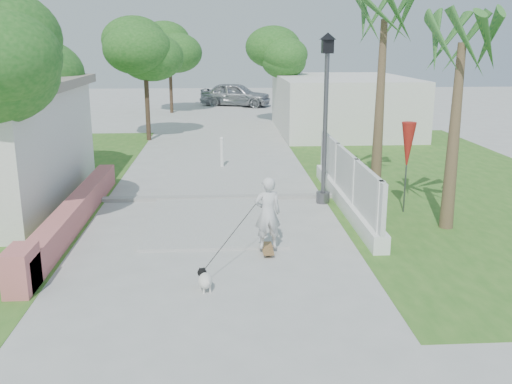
{
  "coord_description": "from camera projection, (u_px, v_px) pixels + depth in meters",
  "views": [
    {
      "loc": [
        0.18,
        -9.17,
        4.22
      ],
      "look_at": [
        0.91,
        2.58,
        1.1
      ],
      "focal_mm": 40.0,
      "sensor_mm": 36.0,
      "label": 1
    }
  ],
  "objects": [
    {
      "name": "path_strip",
      "position": [
        217.0,
        126.0,
        29.21
      ],
      "size": [
        3.2,
        36.0,
        0.06
      ],
      "primitive_type": "cube",
      "color": "#B7B7B2",
      "rests_on": "ground"
    },
    {
      "name": "dog",
      "position": [
        205.0,
        279.0,
        9.92
      ],
      "size": [
        0.36,
        0.53,
        0.38
      ],
      "rotation": [
        0.0,
        0.0,
        0.31
      ],
      "color": "silver",
      "rests_on": "ground"
    },
    {
      "name": "palm_near",
      "position": [
        461.0,
        54.0,
        12.32
      ],
      "size": [
        1.8,
        1.8,
        4.7
      ],
      "color": "brown",
      "rests_on": "ground"
    },
    {
      "name": "building_right",
      "position": [
        342.0,
        104.0,
        27.31
      ],
      "size": [
        6.0,
        8.0,
        2.6
      ],
      "primitive_type": "cube",
      "color": "silver",
      "rests_on": "ground"
    },
    {
      "name": "pink_wall",
      "position": [
        71.0,
        217.0,
        13.07
      ],
      "size": [
        0.45,
        8.2,
        0.8
      ],
      "color": "#C26563",
      "rests_on": "ground"
    },
    {
      "name": "bollard",
      "position": [
        222.0,
        152.0,
        19.43
      ],
      "size": [
        0.14,
        0.14,
        1.09
      ],
      "color": "white",
      "rests_on": "ground"
    },
    {
      "name": "parked_car",
      "position": [
        236.0,
        94.0,
        38.06
      ],
      "size": [
        5.0,
        3.11,
        1.59
      ],
      "primitive_type": "imported",
      "rotation": [
        0.0,
        0.0,
        1.29
      ],
      "color": "#9C9FA3",
      "rests_on": "ground"
    },
    {
      "name": "grass_right",
      "position": [
        437.0,
        179.0,
        18.06
      ],
      "size": [
        8.0,
        20.0,
        0.01
      ],
      "primitive_type": "cube",
      "color": "#326821",
      "rests_on": "ground"
    },
    {
      "name": "skateboarder",
      "position": [
        240.0,
        231.0,
        10.94
      ],
      "size": [
        1.53,
        2.03,
        1.59
      ],
      "rotation": [
        0.0,
        0.0,
        3.27
      ],
      "color": "olive",
      "rests_on": "ground"
    },
    {
      "name": "curb",
      "position": [
        215.0,
        198.0,
        15.69
      ],
      "size": [
        6.5,
        0.25,
        0.1
      ],
      "primitive_type": "cube",
      "color": "#999993",
      "rests_on": "ground"
    },
    {
      "name": "tree_path_left",
      "position": [
        145.0,
        51.0,
        24.18
      ],
      "size": [
        3.4,
        3.4,
        5.23
      ],
      "color": "#4C3826",
      "rests_on": "ground"
    },
    {
      "name": "tree_left_mid",
      "position": [
        29.0,
        67.0,
        16.88
      ],
      "size": [
        3.2,
        3.2,
        4.85
      ],
      "color": "#4C3826",
      "rests_on": "ground"
    },
    {
      "name": "lattice_fence",
      "position": [
        346.0,
        187.0,
        14.81
      ],
      "size": [
        0.35,
        7.0,
        1.5
      ],
      "color": "white",
      "rests_on": "ground"
    },
    {
      "name": "tree_path_right",
      "position": [
        281.0,
        56.0,
        28.5
      ],
      "size": [
        3.0,
        3.0,
        4.79
      ],
      "color": "#4C3826",
      "rests_on": "ground"
    },
    {
      "name": "palm_far",
      "position": [
        384.0,
        31.0,
        15.32
      ],
      "size": [
        1.8,
        1.8,
        5.3
      ],
      "color": "brown",
      "rests_on": "ground"
    },
    {
      "name": "tree_path_far",
      "position": [
        170.0,
        48.0,
        33.84
      ],
      "size": [
        3.2,
        3.2,
        5.17
      ],
      "color": "#4C3826",
      "rests_on": "ground"
    },
    {
      "name": "patio_umbrella",
      "position": [
        408.0,
        147.0,
        14.12
      ],
      "size": [
        0.36,
        0.36,
        2.3
      ],
      "color": "#59595E",
      "rests_on": "ground"
    },
    {
      "name": "ground",
      "position": [
        213.0,
        292.0,
        9.92
      ],
      "size": [
        90.0,
        90.0,
        0.0
      ],
      "primitive_type": "plane",
      "color": "#B7B7B2",
      "rests_on": "ground"
    },
    {
      "name": "street_lamp",
      "position": [
        326.0,
        113.0,
        14.78
      ],
      "size": [
        0.44,
        0.44,
        4.44
      ],
      "color": "#59595E",
      "rests_on": "ground"
    }
  ]
}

